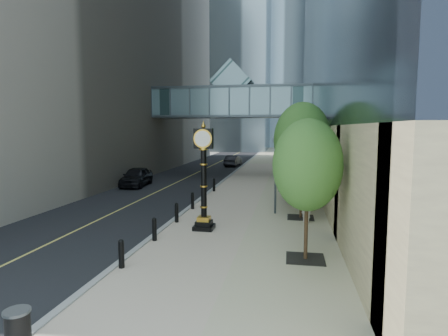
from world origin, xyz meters
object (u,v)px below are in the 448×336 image
at_px(street_clock, 204,184).
at_px(car_far, 233,161).
at_px(car_near, 136,177).
at_px(trash_bin, 18,333).
at_px(pedestrian, 306,208).

height_order(street_clock, car_far, street_clock).
height_order(car_near, car_far, car_near).
bearing_deg(trash_bin, pedestrian, 62.33).
height_order(street_clock, car_near, street_clock).
bearing_deg(street_clock, car_near, 125.78).
relative_size(pedestrian, car_far, 0.36).
bearing_deg(trash_bin, car_far, 92.12).
height_order(street_clock, pedestrian, street_clock).
distance_m(pedestrian, car_near, 16.94).
height_order(trash_bin, pedestrian, pedestrian).
relative_size(street_clock, car_far, 1.20).
xyz_separation_m(trash_bin, car_far, (-1.50, 40.61, 0.20)).
xyz_separation_m(street_clock, trash_bin, (-1.69, -10.32, -1.72)).
relative_size(street_clock, pedestrian, 3.30).
height_order(pedestrian, car_far, pedestrian).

